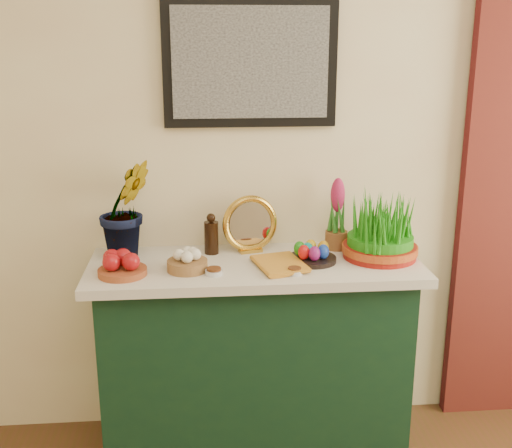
{
  "coord_description": "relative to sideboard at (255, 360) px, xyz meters",
  "views": [
    {
      "loc": [
        -0.38,
        -0.55,
        1.8
      ],
      "look_at": [
        -0.16,
        1.95,
        1.07
      ],
      "focal_mm": 45.0,
      "sensor_mm": 36.0,
      "label": 1
    }
  ],
  "objects": [
    {
      "name": "book",
      "position": [
        0.01,
        -0.1,
        0.48
      ],
      "size": [
        0.22,
        0.28,
        0.03
      ],
      "primitive_type": "imported",
      "rotation": [
        0.0,
        0.0,
        0.23
      ],
      "color": "orange",
      "rests_on": "tablecloth"
    },
    {
      "name": "wheatgrass_sabzeh",
      "position": [
        0.54,
        0.01,
        0.58
      ],
      "size": [
        0.32,
        0.32,
        0.27
      ],
      "color": "maroon",
      "rests_on": "tablecloth"
    },
    {
      "name": "vinegar_cruet",
      "position": [
        -0.18,
        0.13,
        0.55
      ],
      "size": [
        0.06,
        0.06,
        0.18
      ],
      "color": "black",
      "rests_on": "tablecloth"
    },
    {
      "name": "garlic_basket",
      "position": [
        -0.28,
        -0.08,
        0.5
      ],
      "size": [
        0.17,
        0.17,
        0.09
      ],
      "color": "#97673D",
      "rests_on": "tablecloth"
    },
    {
      "name": "tablecloth",
      "position": [
        0.0,
        0.0,
        0.45
      ],
      "size": [
        1.4,
        0.55,
        0.04
      ],
      "primitive_type": "cube",
      "color": "silver",
      "rests_on": "sideboard"
    },
    {
      "name": "sideboard",
      "position": [
        0.0,
        0.0,
        0.0
      ],
      "size": [
        1.3,
        0.45,
        0.85
      ],
      "primitive_type": "cube",
      "color": "#12311B",
      "rests_on": "ground"
    },
    {
      "name": "egg_plate",
      "position": [
        0.24,
        -0.02,
        0.5
      ],
      "size": [
        0.26,
        0.26,
        0.08
      ],
      "color": "black",
      "rests_on": "tablecloth"
    },
    {
      "name": "hyacinth_pink",
      "position": [
        0.38,
        0.14,
        0.61
      ],
      "size": [
        0.1,
        0.1,
        0.32
      ],
      "color": "brown",
      "rests_on": "tablecloth"
    },
    {
      "name": "spice_dish_right",
      "position": [
        0.15,
        -0.16,
        0.48
      ],
      "size": [
        0.07,
        0.07,
        0.03
      ],
      "color": "silver",
      "rests_on": "tablecloth"
    },
    {
      "name": "hyacinth_green",
      "position": [
        -0.54,
        0.12,
        0.75
      ],
      "size": [
        0.36,
        0.34,
        0.56
      ],
      "primitive_type": "imported",
      "rotation": [
        0.0,
        0.0,
        0.5
      ],
      "color": "#2C7624",
      "rests_on": "tablecloth"
    },
    {
      "name": "apple_bowl",
      "position": [
        -0.54,
        -0.11,
        0.51
      ],
      "size": [
        0.26,
        0.26,
        0.1
      ],
      "color": "#994725",
      "rests_on": "tablecloth"
    },
    {
      "name": "mirror",
      "position": [
        -0.01,
        0.14,
        0.59
      ],
      "size": [
        0.26,
        0.12,
        0.25
      ],
      "color": "gold",
      "rests_on": "tablecloth"
    },
    {
      "name": "spice_dish_left",
      "position": [
        -0.18,
        -0.14,
        0.48
      ],
      "size": [
        0.07,
        0.07,
        0.03
      ],
      "color": "silver",
      "rests_on": "tablecloth"
    }
  ]
}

